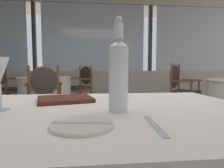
{
  "coord_description": "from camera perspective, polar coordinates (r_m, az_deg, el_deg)",
  "views": [
    {
      "loc": [
        -0.02,
        -1.77,
        0.91
      ],
      "look_at": [
        0.09,
        -0.65,
        0.82
      ],
      "focal_mm": 30.45,
      "sensor_mm": 36.0,
      "label": 1
    }
  ],
  "objects": [
    {
      "name": "window_wall_far",
      "position": [
        5.44,
        -5.43,
        7.42
      ],
      "size": [
        10.32,
        0.14,
        2.96
      ],
      "color": "beige",
      "rests_on": "ground_plane"
    },
    {
      "name": "menu_book",
      "position": [
        1.02,
        -13.92,
        -4.41
      ],
      "size": [
        0.32,
        0.29,
        0.02
      ],
      "primitive_type": "cube",
      "rotation": [
        0.0,
        0.0,
        0.26
      ],
      "color": "#512319",
      "rests_on": "foreground_table"
    },
    {
      "name": "dining_chair_0_0",
      "position": [
        3.76,
        19.94,
        -0.64
      ],
      "size": [
        0.66,
        0.66,
        1.01
      ],
      "rotation": [
        0.0,
        0.0,
        5.52
      ],
      "color": "brown",
      "rests_on": "ground_plane"
    },
    {
      "name": "butter_knife",
      "position": [
        0.57,
        -8.94,
        -11.48
      ],
      "size": [
        0.18,
        0.04,
        0.0
      ],
      "primitive_type": "cube",
      "rotation": [
        0.0,
        0.0,
        -0.13
      ],
      "color": "silver",
      "rests_on": "foreground_table"
    },
    {
      "name": "dining_chair_1_1",
      "position": [
        3.07,
        -19.66,
        -2.3
      ],
      "size": [
        0.61,
        0.55,
        0.96
      ],
      "rotation": [
        0.0,
        0.0,
        8.08
      ],
      "color": "brown",
      "rests_on": "ground_plane"
    },
    {
      "name": "wine_glass",
      "position": [
        0.87,
        -30.7,
        3.17
      ],
      "size": [
        0.08,
        0.08,
        0.21
      ],
      "color": "white",
      "rests_on": "foreground_table"
    },
    {
      "name": "background_table_1",
      "position": [
        4.03,
        -19.37,
        -3.32
      ],
      "size": [
        1.02,
        1.02,
        0.75
      ],
      "color": "white",
      "rests_on": "ground_plane"
    },
    {
      "name": "ground_plane",
      "position": [
        2.0,
        -4.67,
        -22.63
      ],
      "size": [
        13.42,
        13.42,
        0.0
      ],
      "primitive_type": "plane",
      "color": "brown"
    },
    {
      "name": "water_bottle",
      "position": [
        0.74,
        1.97,
        3.29
      ],
      "size": [
        0.08,
        0.08,
        0.37
      ],
      "color": "white",
      "rests_on": "foreground_table"
    },
    {
      "name": "dinner_fork",
      "position": [
        0.59,
        12.64,
        -11.97
      ],
      "size": [
        0.03,
        0.21,
        0.0
      ],
      "primitive_type": "cube",
      "rotation": [
        0.0,
        0.0,
        1.54
      ],
      "color": "silver",
      "rests_on": "foreground_table"
    },
    {
      "name": "dining_chair_1_2",
      "position": [
        4.54,
        -9.01,
        0.29
      ],
      "size": [
        0.66,
        0.66,
        0.99
      ],
      "rotation": [
        0.0,
        0.0,
        10.18
      ],
      "color": "brown",
      "rests_on": "ground_plane"
    },
    {
      "name": "dining_chair_1_0",
      "position": [
        4.56,
        -29.64,
        -0.3
      ],
      "size": [
        0.57,
        0.62,
        0.96
      ],
      "rotation": [
        0.0,
        0.0,
        5.99
      ],
      "color": "brown",
      "rests_on": "ground_plane"
    },
    {
      "name": "side_plate",
      "position": [
        0.57,
        -8.94,
        -11.98
      ],
      "size": [
        0.19,
        0.19,
        0.01
      ],
      "primitive_type": "cylinder",
      "color": "silver",
      "rests_on": "foreground_table"
    }
  ]
}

